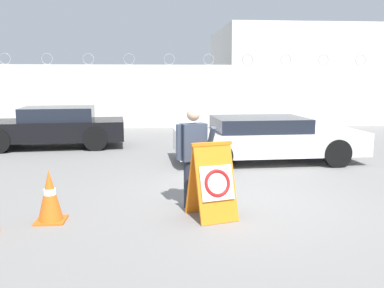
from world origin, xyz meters
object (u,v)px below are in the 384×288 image
at_px(barricade_sign, 213,181).
at_px(parked_car_front_coupe, 53,127).
at_px(parked_car_rear_sedan, 266,138).
at_px(traffic_cone_near, 50,196).
at_px(security_guard, 193,153).

relative_size(barricade_sign, parked_car_front_coupe, 0.26).
height_order(parked_car_front_coupe, parked_car_rear_sedan, parked_car_front_coupe).
distance_m(traffic_cone_near, parked_car_rear_sedan, 6.11).
height_order(traffic_cone_near, parked_car_rear_sedan, parked_car_rear_sedan).
xyz_separation_m(traffic_cone_near, parked_car_rear_sedan, (4.37, 4.26, 0.21)).
height_order(security_guard, traffic_cone_near, security_guard).
distance_m(barricade_sign, parked_car_front_coupe, 8.12).
distance_m(barricade_sign, parked_car_rear_sedan, 4.71).
xyz_separation_m(traffic_cone_near, parked_car_front_coupe, (-1.56, 7.03, 0.24)).
bearing_deg(traffic_cone_near, parked_car_rear_sedan, 44.27).
bearing_deg(parked_car_front_coupe, barricade_sign, 114.57).
bearing_deg(parked_car_front_coupe, security_guard, 115.19).
bearing_deg(traffic_cone_near, parked_car_front_coupe, 102.54).
xyz_separation_m(parked_car_front_coupe, parked_car_rear_sedan, (5.93, -2.77, -0.04)).
bearing_deg(barricade_sign, parked_car_rear_sedan, 48.89).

